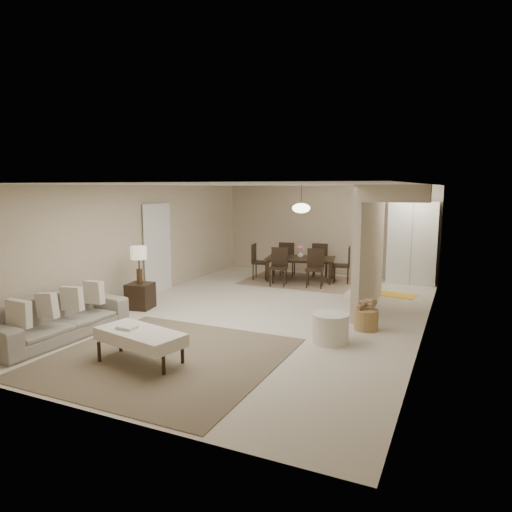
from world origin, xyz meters
The scene contains 22 objects.
floor centered at (0.00, 0.00, 0.00)m, with size 9.00×9.00×0.00m, color beige.
ceiling centered at (0.00, 0.00, 2.50)m, with size 9.00×9.00×0.00m, color white.
back_wall centered at (0.00, 4.50, 1.25)m, with size 6.00×6.00×0.00m, color #BAAA8C.
left_wall centered at (-3.00, 0.00, 1.25)m, with size 9.00×9.00×0.00m, color #BAAA8C.
right_wall centered at (3.00, 0.00, 1.25)m, with size 9.00×9.00×0.00m, color #BAAA8C.
partition centered at (1.80, 1.25, 1.25)m, with size 0.15×2.50×2.50m, color #BAAA8C.
doorway centered at (-2.97, 0.60, 1.02)m, with size 0.04×0.90×2.04m, color black.
pantry_cabinet centered at (2.35, 4.15, 1.05)m, with size 1.20×0.55×2.10m, color silver.
flush_light centered at (2.30, 3.20, 2.46)m, with size 0.44×0.44×0.05m, color white.
living_rug centered at (-0.31, -2.83, 0.01)m, with size 3.20×3.20×0.01m, color brown.
sofa centered at (-2.45, -2.83, 0.35)m, with size 0.93×2.38×0.69m, color gray.
ottoman_bench centered at (-0.51, -3.13, 0.38)m, with size 1.42×0.87×0.47m.
side_table centered at (-2.40, -0.77, 0.26)m, with size 0.47×0.47×0.52m, color black.
table_lamp centered at (-2.40, -0.77, 1.08)m, with size 0.32×0.32×0.76m.
round_pouf centered at (1.68, -1.16, 0.23)m, with size 0.60×0.60×0.46m, color beige.
wicker_basket centered at (2.07, -0.26, 0.18)m, with size 0.42×0.42×0.36m, color brown.
dining_rug centered at (-0.34, 3.19, 0.01)m, with size 2.80×2.10×0.01m, color #8C7056.
dining_table centered at (-0.34, 3.19, 0.31)m, with size 1.78×0.99×0.62m, color black.
dining_chairs centered at (-0.34, 3.19, 0.48)m, with size 2.59×2.07×0.95m.
vase centered at (-0.34, 3.19, 0.70)m, with size 0.15×0.15×0.16m, color silver.
yellow_mat centered at (2.22, 2.59, 0.01)m, with size 0.82×0.50×0.01m, color yellow.
pendant_light centered at (-0.34, 3.19, 1.92)m, with size 0.46×0.46×0.71m.
Camera 1 is at (3.52, -8.02, 2.45)m, focal length 32.00 mm.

